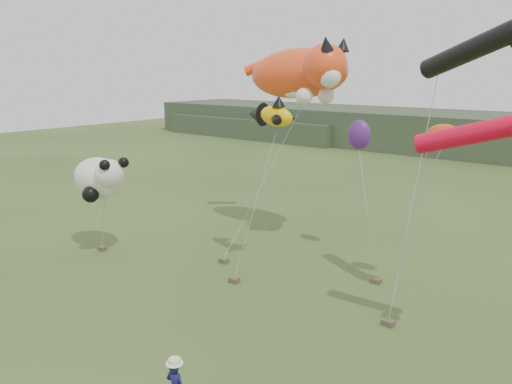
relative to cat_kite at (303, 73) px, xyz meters
The scene contains 8 objects.
ground 13.90m from the cat_kite, 75.37° to the right, with size 120.00×120.00×0.00m, color #385123.
headland 34.41m from the cat_kite, 90.47° to the left, with size 90.00×13.00×4.00m.
sandbag_anchors 9.74m from the cat_kite, 76.37° to the right, with size 14.01×4.94×0.20m.
cat_kite is the anchor object (origin of this frame).
fish_kite 4.57m from the cat_kite, 74.86° to the right, with size 2.44×1.66×1.28m.
tube_kites 10.16m from the cat_kite, 26.70° to the right, with size 4.38×4.07×3.83m.
panda_kite 10.56m from the cat_kite, 130.54° to the right, with size 3.35×2.16×2.08m.
misc_kites 5.62m from the cat_kite, 15.06° to the right, with size 5.31×2.58×1.52m.
Camera 1 is at (10.40, -9.28, 8.26)m, focal length 35.00 mm.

